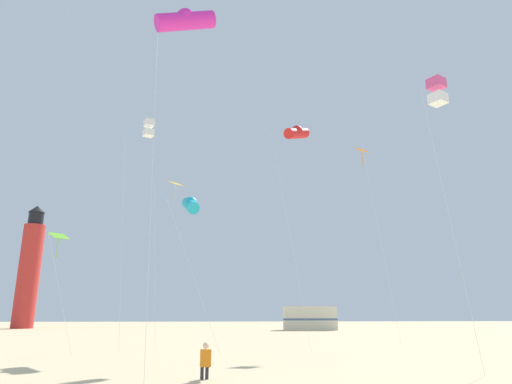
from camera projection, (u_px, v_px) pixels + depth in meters
kite_flyer_standing at (205, 360)px, 14.20m from camera, size 0.37×0.53×1.16m
kite_tube_magenta at (186, 20)px, 17.91m from camera, size 2.59×1.93×14.16m
kite_diamond_lime at (59, 240)px, 23.62m from camera, size 1.93×1.93×6.23m
kite_tube_cyan at (191, 205)px, 25.92m from camera, size 3.08×3.21×8.84m
kite_box_white at (149, 129)px, 29.24m from camera, size 2.06×2.14×14.38m
kite_tube_scarlet at (297, 133)px, 29.25m from camera, size 2.80×2.95×14.21m
kite_diamond_orange at (364, 159)px, 33.38m from camera, size 2.23×2.23×14.16m
kite_box_rainbow at (437, 92)px, 18.58m from camera, size 1.17×1.17×11.59m
kite_diamond_gold at (174, 190)px, 31.23m from camera, size 2.19×2.19×11.08m
lighthouse_distant at (29, 269)px, 61.18m from camera, size 2.80×2.80×16.80m
rv_van_cream at (310, 318)px, 54.31m from camera, size 6.56×2.69×2.80m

